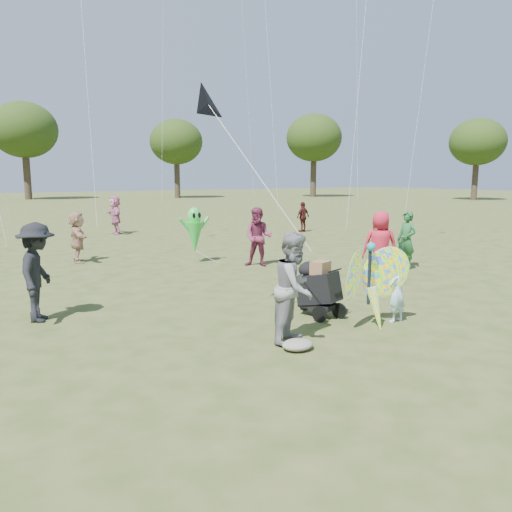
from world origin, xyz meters
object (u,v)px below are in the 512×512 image
Objects in this scene: crowd_e at (258,237)px; crowd_h at (303,217)px; child_girl at (397,292)px; crowd_f at (406,240)px; adult_man at (295,288)px; alien_kite at (195,232)px; crowd_j at (115,215)px; crowd_b at (38,272)px; crowd_a at (380,246)px; crowd_d at (77,237)px; butterfly_kite at (372,285)px; jogging_stroller at (317,285)px.

crowd_e is 9.53m from crowd_h.
crowd_f is (4.28, 3.68, 0.28)m from child_girl.
adult_man is at bearing 38.29° from crowd_h.
alien_kite reaches higher than crowd_h.
crowd_j is at bearing -163.35° from crowd_f.
crowd_b reaches higher than crowd_e.
crowd_j is (-8.02, 3.77, 0.17)m from crowd_h.
crowd_a is 11.44m from crowd_h.
child_girl is at bearing -85.71° from alien_kite.
crowd_f is at bearing 23.71° from crowd_j.
adult_man reaches higher than child_girl.
adult_man is at bearing -102.39° from alien_kite.
crowd_a reaches higher than crowd_j.
butterfly_kite is at bearing -153.99° from crowd_d.
jogging_stroller is at bearing 108.94° from butterfly_kite.
crowd_d is 1.10× the size of crowd_h.
crowd_e reaches higher than crowd_f.
crowd_j reaches higher than butterfly_kite.
child_girl is at bearing 45.41° from crowd_h.
crowd_f is 14.01m from crowd_j.
crowd_e is at bearing -29.15° from crowd_a.
crowd_j is at bearing -39.96° from crowd_h.
crowd_f is at bearing -119.67° from crowd_a.
crowd_d is 0.90× the size of crowd_e.
crowd_a is at bearing -137.41° from child_girl.
crowd_f is (9.96, 0.16, -0.08)m from crowd_b.
crowd_j reaches higher than crowd_e.
crowd_d reaches higher than jogging_stroller.
crowd_j is 15.73m from jogging_stroller.
crowd_h reaches higher than child_girl.
crowd_a is at bearing 48.69° from crowd_h.
crowd_h reaches higher than jogging_stroller.
crowd_f is at bearing -67.53° from crowd_b.
crowd_e is (6.49, 2.74, -0.05)m from crowd_b.
crowd_h is (9.76, 12.98, -0.18)m from adult_man.
alien_kite is (3.09, -2.00, 0.17)m from crowd_d.
crowd_b is at bearing 145.24° from butterfly_kite.
butterfly_kite is at bearing -36.57° from adult_man.
crowd_b is at bearing -140.07° from alien_kite.
crowd_d is at bearing 3.85° from crowd_b.
butterfly_kite is (1.65, -0.07, -0.13)m from adult_man.
child_girl is 7.82m from alien_kite.
adult_man reaches higher than crowd_h.
adult_man is 1.66m from butterfly_kite.
adult_man is 7.89m from alien_kite.
crowd_b is 6.15m from butterfly_kite.
crowd_j reaches higher than crowd_h.
butterfly_kite is (-3.00, -2.82, -0.13)m from crowd_a.
crowd_h is 14.66m from jogging_stroller.
adult_man is at bearing -113.74° from crowd_b.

